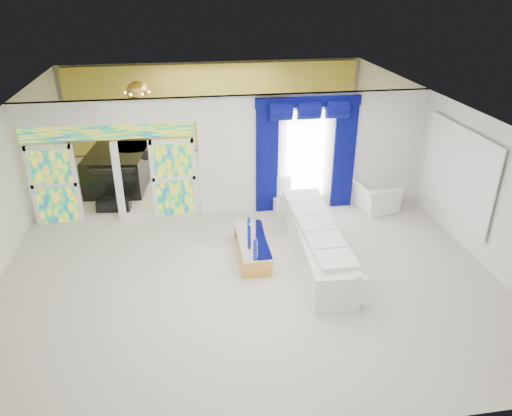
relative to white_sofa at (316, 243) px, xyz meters
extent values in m
plane|color=#B7AF9E|center=(-1.55, 1.61, -0.37)|extent=(12.00, 12.00, 0.00)
cube|color=white|center=(0.60, 2.61, 1.13)|extent=(5.70, 0.18, 3.00)
cube|color=white|center=(-4.40, 2.61, 2.35)|extent=(4.30, 0.18, 0.55)
cube|color=#994C3F|center=(-5.82, 2.61, 0.63)|extent=(0.95, 0.04, 2.00)
cube|color=#994C3F|center=(-2.97, 2.61, 0.63)|extent=(0.95, 0.04, 2.00)
cube|color=#994C3F|center=(-4.40, 2.61, 1.88)|extent=(4.00, 0.05, 0.35)
cube|color=white|center=(0.35, 2.51, 1.08)|extent=(1.00, 0.02, 2.30)
cube|color=#030649|center=(-0.65, 2.48, 1.03)|extent=(0.55, 0.10, 2.80)
cube|color=#030649|center=(1.35, 2.48, 1.03)|extent=(0.55, 0.10, 2.80)
cube|color=#030649|center=(0.35, 2.48, 2.45)|extent=(2.60, 0.12, 0.25)
cube|color=white|center=(3.39, 0.61, 1.18)|extent=(0.04, 2.70, 1.90)
cube|color=gold|center=(-1.55, 7.51, 1.13)|extent=(9.70, 0.12, 2.90)
cube|color=silver|center=(0.00, 0.00, 0.00)|extent=(1.09, 3.96, 0.75)
cube|color=gold|center=(-1.35, 0.30, -0.17)|extent=(0.71, 1.83, 0.40)
cube|color=white|center=(0.09, 2.40, -0.19)|extent=(1.16, 0.50, 0.37)
cylinder|color=white|center=(-0.21, 2.40, 0.29)|extent=(0.36, 0.36, 0.58)
imported|color=silver|center=(2.15, 2.17, -0.01)|extent=(1.14, 1.26, 0.72)
cube|color=black|center=(-4.59, 4.70, 0.15)|extent=(1.80, 2.24, 1.05)
cube|color=black|center=(-4.59, 3.10, -0.23)|extent=(0.89, 0.43, 0.29)
cube|color=#A37451|center=(-6.20, 4.81, 0.06)|extent=(0.64, 0.59, 0.86)
sphere|color=gold|center=(-3.85, 5.01, 2.28)|extent=(0.60, 0.60, 0.60)
cylinder|color=silver|center=(-1.33, -0.03, 0.10)|extent=(0.10, 0.10, 0.14)
cylinder|color=white|center=(-1.33, 0.68, 0.09)|extent=(0.11, 0.11, 0.12)
cylinder|color=#163497|center=(-1.33, 0.93, 0.11)|extent=(0.08, 0.08, 0.17)
cylinder|color=#152B96|center=(-1.36, -0.21, 0.15)|extent=(0.09, 0.09, 0.25)
cylinder|color=navy|center=(-1.40, 0.37, 0.16)|extent=(0.08, 0.08, 0.27)
camera|label=1|loc=(-2.66, -8.67, 5.19)|focal=33.80mm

